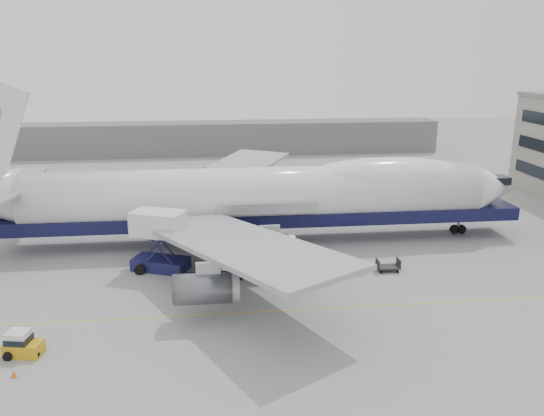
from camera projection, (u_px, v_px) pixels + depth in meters
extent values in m
plane|color=gray|center=(267.00, 283.00, 51.52)|extent=(260.00, 260.00, 0.00)
cube|color=gold|center=(274.00, 311.00, 45.79)|extent=(60.00, 0.15, 0.01)
cube|color=slate|center=(189.00, 139.00, 116.25)|extent=(110.00, 8.00, 7.00)
cylinder|color=white|center=(256.00, 195.00, 61.37)|extent=(52.00, 6.40, 6.40)
cube|color=#0E0F35|center=(265.00, 215.00, 62.19)|extent=(60.00, 5.76, 1.50)
cone|color=white|center=(493.00, 188.00, 64.46)|extent=(6.00, 6.40, 6.40)
ellipsoid|color=white|center=(388.00, 177.00, 62.54)|extent=(20.67, 5.78, 4.56)
cube|color=#9EA0A3|center=(236.00, 242.00, 47.59)|extent=(20.35, 26.74, 2.26)
cube|color=#9EA0A3|center=(227.00, 174.00, 74.84)|extent=(20.35, 26.74, 2.26)
cylinder|color=#595B60|center=(206.00, 182.00, 79.64)|extent=(4.80, 2.60, 2.60)
cylinder|color=#595B60|center=(250.00, 196.00, 71.69)|extent=(4.80, 2.60, 2.60)
cylinder|color=#595B60|center=(265.00, 247.00, 52.61)|extent=(4.80, 2.60, 2.60)
cylinder|color=#595B60|center=(203.00, 289.00, 43.39)|extent=(4.80, 2.60, 2.60)
cylinder|color=slate|center=(458.00, 224.00, 65.28)|extent=(0.36, 0.36, 2.50)
cylinder|color=black|center=(458.00, 229.00, 65.48)|extent=(1.10, 0.45, 1.10)
cylinder|color=slate|center=(232.00, 241.00, 59.43)|extent=(0.36, 0.36, 2.50)
cylinder|color=black|center=(232.00, 246.00, 59.63)|extent=(1.10, 0.45, 1.10)
cylinder|color=slate|center=(230.00, 224.00, 65.16)|extent=(0.36, 0.36, 2.50)
cylinder|color=black|center=(230.00, 230.00, 65.35)|extent=(1.10, 0.45, 1.10)
cube|color=#18194A|center=(161.00, 264.00, 54.51)|extent=(6.20, 4.51, 1.23)
cube|color=silver|center=(158.00, 223.00, 53.29)|extent=(5.86, 4.56, 2.47)
cube|color=#18194A|center=(158.00, 248.00, 52.72)|extent=(3.78, 1.53, 4.42)
cube|color=#18194A|center=(161.00, 240.00, 55.08)|extent=(3.78, 1.53, 4.42)
cube|color=slate|center=(160.00, 218.00, 55.00)|extent=(3.00, 2.22, 0.15)
cylinder|color=black|center=(140.00, 270.00, 53.26)|extent=(1.01, 0.39, 1.01)
cylinder|color=black|center=(142.00, 262.00, 55.40)|extent=(1.01, 0.39, 1.01)
cylinder|color=black|center=(180.00, 268.00, 53.69)|extent=(1.01, 0.39, 1.01)
cylinder|color=black|center=(181.00, 260.00, 55.83)|extent=(1.01, 0.39, 1.01)
cube|color=#C59212|center=(24.00, 349.00, 39.00)|extent=(2.86, 1.88, 1.04)
cube|color=silver|center=(18.00, 337.00, 38.76)|extent=(1.73, 1.58, 0.94)
cube|color=black|center=(19.00, 339.00, 38.81)|extent=(1.84, 1.69, 0.47)
cylinder|color=black|center=(8.00, 356.00, 38.37)|extent=(0.66, 0.28, 0.66)
cylinder|color=black|center=(14.00, 347.00, 39.54)|extent=(0.66, 0.28, 0.66)
cylinder|color=black|center=(35.00, 355.00, 38.57)|extent=(0.66, 0.28, 0.66)
cylinder|color=black|center=(40.00, 346.00, 39.74)|extent=(0.66, 0.28, 0.66)
cone|color=#D85E0B|center=(14.00, 374.00, 36.40)|extent=(0.34, 0.34, 0.53)
cube|color=#D85E0B|center=(14.00, 377.00, 36.47)|extent=(0.36, 0.36, 0.03)
cube|color=#2D2D30|center=(192.00, 276.00, 52.01)|extent=(2.30, 1.35, 0.18)
cube|color=#2D2D30|center=(180.00, 272.00, 51.78)|extent=(0.08, 1.35, 0.90)
cube|color=#2D2D30|center=(203.00, 271.00, 52.02)|extent=(0.08, 1.35, 0.90)
cylinder|color=black|center=(183.00, 281.00, 51.48)|extent=(0.30, 0.12, 0.30)
cylinder|color=black|center=(183.00, 277.00, 52.53)|extent=(0.30, 0.12, 0.30)
cylinder|color=black|center=(200.00, 280.00, 51.66)|extent=(0.30, 0.12, 0.30)
cylinder|color=black|center=(200.00, 276.00, 52.71)|extent=(0.30, 0.12, 0.30)
cube|color=#2D2D30|center=(232.00, 274.00, 52.44)|extent=(2.30, 1.35, 0.18)
cube|color=#2D2D30|center=(221.00, 271.00, 52.21)|extent=(0.08, 1.35, 0.90)
cube|color=#2D2D30|center=(243.00, 270.00, 52.44)|extent=(0.08, 1.35, 0.90)
cylinder|color=black|center=(224.00, 279.00, 51.91)|extent=(0.30, 0.12, 0.30)
cylinder|color=black|center=(223.00, 275.00, 52.96)|extent=(0.30, 0.12, 0.30)
cylinder|color=black|center=(241.00, 279.00, 52.09)|extent=(0.30, 0.12, 0.30)
cylinder|color=black|center=(240.00, 274.00, 53.14)|extent=(0.30, 0.12, 0.30)
cube|color=#2D2D30|center=(272.00, 272.00, 52.86)|extent=(2.30, 1.35, 0.18)
cube|color=#2D2D30|center=(261.00, 269.00, 52.63)|extent=(0.08, 1.35, 0.90)
cube|color=#2D2D30|center=(283.00, 268.00, 52.87)|extent=(0.08, 1.35, 0.90)
cylinder|color=black|center=(264.00, 277.00, 52.33)|extent=(0.30, 0.12, 0.30)
cylinder|color=black|center=(263.00, 273.00, 53.38)|extent=(0.30, 0.12, 0.30)
cylinder|color=black|center=(281.00, 277.00, 52.51)|extent=(0.30, 0.12, 0.30)
cylinder|color=black|center=(280.00, 272.00, 53.56)|extent=(0.30, 0.12, 0.30)
cube|color=#2D2D30|center=(311.00, 270.00, 53.29)|extent=(2.30, 1.35, 0.18)
cube|color=#2D2D30|center=(301.00, 267.00, 53.06)|extent=(0.08, 1.35, 0.90)
cube|color=#2D2D30|center=(322.00, 266.00, 53.29)|extent=(0.08, 1.35, 0.90)
cylinder|color=black|center=(304.00, 276.00, 52.76)|extent=(0.30, 0.12, 0.30)
cylinder|color=black|center=(302.00, 271.00, 53.81)|extent=(0.30, 0.12, 0.30)
cylinder|color=black|center=(321.00, 275.00, 52.94)|extent=(0.30, 0.12, 0.30)
cylinder|color=black|center=(318.00, 271.00, 53.99)|extent=(0.30, 0.12, 0.30)
cube|color=#2D2D30|center=(350.00, 269.00, 53.71)|extent=(2.30, 1.35, 0.18)
cube|color=#2D2D30|center=(339.00, 265.00, 53.48)|extent=(0.08, 1.35, 0.90)
cube|color=#2D2D30|center=(361.00, 265.00, 53.72)|extent=(0.08, 1.35, 0.90)
cylinder|color=black|center=(343.00, 274.00, 53.18)|extent=(0.30, 0.12, 0.30)
cylinder|color=black|center=(340.00, 270.00, 54.23)|extent=(0.30, 0.12, 0.30)
cylinder|color=black|center=(359.00, 273.00, 53.36)|extent=(0.30, 0.12, 0.30)
cylinder|color=black|center=(356.00, 269.00, 54.41)|extent=(0.30, 0.12, 0.30)
cube|color=#2D2D30|center=(388.00, 267.00, 54.14)|extent=(2.30, 1.35, 0.18)
cube|color=#2D2D30|center=(378.00, 264.00, 53.91)|extent=(0.08, 1.35, 0.90)
cube|color=#2D2D30|center=(399.00, 263.00, 54.14)|extent=(0.08, 1.35, 0.90)
cylinder|color=black|center=(381.00, 272.00, 53.61)|extent=(0.30, 0.12, 0.30)
cylinder|color=black|center=(378.00, 268.00, 54.65)|extent=(0.30, 0.12, 0.30)
cylinder|color=black|center=(398.00, 271.00, 53.79)|extent=(0.30, 0.12, 0.30)
cylinder|color=black|center=(394.00, 267.00, 54.84)|extent=(0.30, 0.12, 0.30)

